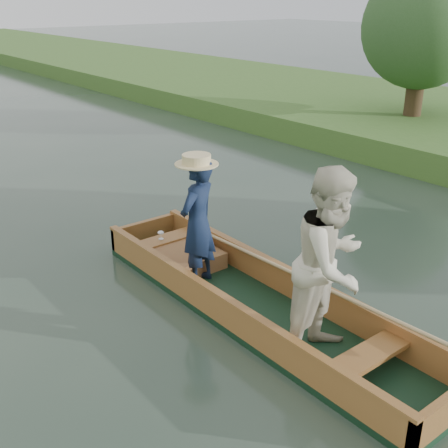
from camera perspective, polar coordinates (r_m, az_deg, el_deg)
ground at (r=6.71m, az=3.23°, el=-9.06°), size 120.00×120.00×0.00m
punt at (r=6.15m, az=5.09°, el=-4.49°), size 1.12×5.00×2.05m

